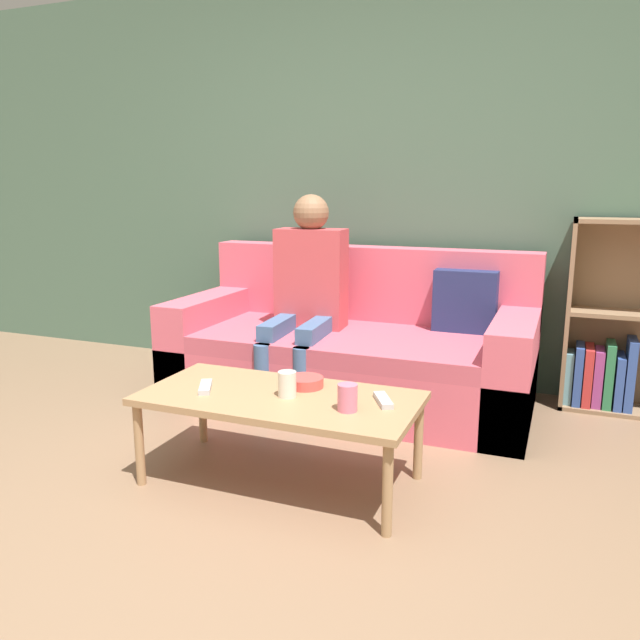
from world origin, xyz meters
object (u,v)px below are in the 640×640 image
at_px(bookshelf, 622,336).
at_px(person_adult, 307,284).
at_px(tv_remote_1, 205,387).
at_px(couch, 353,352).
at_px(tv_remote_0, 383,400).
at_px(snack_bowl, 305,382).
at_px(cup_far, 347,398).
at_px(coffee_table, 280,403).
at_px(cup_near, 287,384).

relative_size(bookshelf, person_adult, 0.90).
bearing_deg(tv_remote_1, couch, 49.79).
bearing_deg(tv_remote_0, tv_remote_1, 160.10).
bearing_deg(person_adult, snack_bowl, -71.66).
distance_m(couch, tv_remote_1, 1.23).
distance_m(person_adult, snack_bowl, 1.03).
distance_m(bookshelf, cup_far, 1.95).
height_order(bookshelf, coffee_table, bookshelf).
relative_size(cup_near, tv_remote_0, 0.63).
relative_size(cup_near, cup_far, 1.00).
relative_size(couch, tv_remote_1, 12.09).
xyz_separation_m(coffee_table, tv_remote_0, (0.44, 0.07, 0.05)).
bearing_deg(snack_bowl, person_adult, 112.33).
xyz_separation_m(cup_near, cup_far, (0.29, -0.07, 0.00)).
xyz_separation_m(coffee_table, cup_near, (0.04, -0.01, 0.09)).
bearing_deg(coffee_table, snack_bowl, 67.15).
distance_m(couch, cup_near, 1.17).
height_order(person_adult, tv_remote_0, person_adult).
relative_size(person_adult, tv_remote_0, 7.09).
distance_m(cup_near, cup_far, 0.30).
xyz_separation_m(person_adult, cup_near, (0.36, -1.07, -0.25)).
height_order(couch, cup_far, couch).
bearing_deg(snack_bowl, bookshelf, 46.18).
xyz_separation_m(bookshelf, cup_near, (-1.37, -1.56, 0.02)).
bearing_deg(tv_remote_0, couch, 85.85).
bearing_deg(cup_near, tv_remote_0, 10.83).
height_order(cup_near, tv_remote_0, cup_near).
xyz_separation_m(couch, tv_remote_0, (0.50, -1.08, 0.12)).
distance_m(coffee_table, snack_bowl, 0.16).
height_order(person_adult, tv_remote_1, person_adult).
xyz_separation_m(couch, coffee_table, (0.06, -1.15, 0.07)).
bearing_deg(couch, tv_remote_1, -102.85).
distance_m(coffee_table, tv_remote_1, 0.34).
xyz_separation_m(bookshelf, cup_far, (-1.08, -1.62, 0.02)).
bearing_deg(tv_remote_0, person_adult, 98.43).
bearing_deg(coffee_table, tv_remote_1, -171.03).
bearing_deg(person_adult, tv_remote_1, -94.67).
height_order(couch, snack_bowl, couch).
bearing_deg(couch, person_adult, -161.97).
distance_m(person_adult, cup_far, 1.33).
relative_size(bookshelf, snack_bowl, 6.72).
height_order(bookshelf, tv_remote_1, bookshelf).
bearing_deg(tv_remote_1, coffee_table, -18.38).
relative_size(person_adult, cup_far, 11.18).
bearing_deg(coffee_table, bookshelf, 47.66).
distance_m(tv_remote_1, snack_bowl, 0.44).
height_order(coffee_table, cup_far, cup_far).
xyz_separation_m(cup_far, tv_remote_1, (-0.66, 0.02, -0.04)).
relative_size(couch, snack_bowl, 12.88).
bearing_deg(tv_remote_1, cup_far, -29.07).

